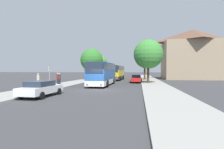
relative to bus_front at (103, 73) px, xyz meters
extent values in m
plane|color=#38383A|center=(0.97, -6.29, -1.84)|extent=(300.00, 300.00, 0.00)
cube|color=gray|center=(-6.03, -6.29, -1.77)|extent=(4.00, 120.00, 0.15)
cube|color=gray|center=(7.97, -6.29, -1.77)|extent=(4.00, 120.00, 0.15)
cube|color=gray|center=(19.29, 21.38, 2.95)|extent=(14.67, 10.83, 9.58)
pyramid|color=brown|center=(19.29, 21.38, 9.36)|extent=(14.67, 10.83, 3.25)
cube|color=silver|center=(0.00, 0.01, -1.22)|extent=(2.57, 10.53, 0.70)
cube|color=#285BA8|center=(0.00, 0.01, -0.16)|extent=(2.57, 10.53, 1.41)
cube|color=#232D3D|center=(0.00, 0.01, 1.02)|extent=(2.60, 10.32, 0.95)
cube|color=#285BA8|center=(0.00, 0.01, 1.55)|extent=(2.52, 10.32, 0.12)
cube|color=#232D3D|center=(0.02, -5.28, 0.87)|extent=(2.28, 0.07, 1.45)
sphere|color=#F4EAC1|center=(-0.87, -5.30, -1.18)|extent=(0.24, 0.24, 0.24)
sphere|color=#F4EAC1|center=(0.91, -5.30, -1.18)|extent=(0.24, 0.24, 0.24)
cylinder|color=black|center=(-1.26, -3.15, -1.34)|extent=(0.30, 1.00, 1.00)
cylinder|color=black|center=(1.28, -3.14, -1.34)|extent=(0.30, 1.00, 1.00)
cylinder|color=black|center=(-1.28, 3.17, -1.34)|extent=(0.30, 1.00, 1.00)
cylinder|color=black|center=(1.26, 3.18, -1.34)|extent=(0.30, 1.00, 1.00)
cube|color=#2D2D2D|center=(0.35, 14.47, -1.22)|extent=(2.67, 10.92, 0.70)
cube|color=yellow|center=(0.35, 14.47, -0.19)|extent=(2.67, 10.92, 1.36)
cube|color=#232D3D|center=(0.35, 14.47, 0.96)|extent=(2.69, 10.70, 0.95)
cube|color=yellow|center=(0.35, 14.47, 1.50)|extent=(2.61, 10.70, 0.12)
cube|color=#232D3D|center=(0.24, 9.01, 0.81)|extent=(2.20, 0.10, 1.45)
sphere|color=#F4EAC1|center=(-0.62, 9.01, -1.18)|extent=(0.24, 0.24, 0.24)
sphere|color=#F4EAC1|center=(1.10, 8.97, -1.18)|extent=(0.24, 0.24, 0.24)
cylinder|color=black|center=(-0.94, 11.24, -1.34)|extent=(0.32, 1.01, 1.00)
cylinder|color=black|center=(1.51, 11.19, -1.34)|extent=(0.32, 1.01, 1.00)
cylinder|color=black|center=(-0.80, 17.76, -1.34)|extent=(0.32, 1.01, 1.00)
cylinder|color=black|center=(1.64, 17.71, -1.34)|extent=(0.32, 1.01, 1.00)
cube|color=silver|center=(-3.08, -12.07, -1.22)|extent=(2.01, 4.74, 0.63)
cube|color=#232D3D|center=(-3.08, -12.26, -0.67)|extent=(1.73, 2.48, 0.48)
cylinder|color=black|center=(-3.99, -10.59, -1.53)|extent=(0.22, 0.63, 0.62)
cylinder|color=black|center=(-2.10, -10.64, -1.53)|extent=(0.22, 0.63, 0.62)
cylinder|color=black|center=(-4.06, -13.50, -1.53)|extent=(0.22, 0.63, 0.62)
cylinder|color=black|center=(-2.17, -13.55, -1.53)|extent=(0.22, 0.63, 0.62)
cube|color=red|center=(5.10, 6.18, -1.20)|extent=(1.93, 4.51, 0.66)
cube|color=#232D3D|center=(5.11, 6.36, -0.61)|extent=(1.64, 2.37, 0.52)
cylinder|color=black|center=(5.94, 4.77, -1.53)|extent=(0.22, 0.63, 0.62)
cylinder|color=black|center=(4.17, 4.84, -1.53)|extent=(0.22, 0.63, 0.62)
cylinder|color=black|center=(6.04, 7.53, -1.53)|extent=(0.22, 0.63, 0.62)
cylinder|color=black|center=(4.27, 7.59, -1.53)|extent=(0.22, 0.63, 0.62)
cylinder|color=gray|center=(-6.48, -4.38, -0.33)|extent=(0.08, 0.08, 2.72)
cube|color=silver|center=(-6.48, -4.38, 0.68)|extent=(0.03, 0.45, 0.60)
cylinder|color=#23232D|center=(-6.12, -2.67, -1.26)|extent=(0.30, 0.30, 0.85)
cylinder|color=maroon|center=(-6.12, -2.67, -0.48)|extent=(0.36, 0.36, 0.71)
sphere|color=tan|center=(-6.12, -2.67, -0.01)|extent=(0.23, 0.23, 0.23)
cylinder|color=#23232D|center=(-7.34, -5.67, -1.26)|extent=(0.30, 0.30, 0.86)
cylinder|color=#B2A899|center=(-7.34, -5.67, -0.47)|extent=(0.36, 0.36, 0.72)
sphere|color=tan|center=(-7.34, -5.67, 0.00)|extent=(0.23, 0.23, 0.23)
cylinder|color=#23232D|center=(-6.53, -1.21, -1.28)|extent=(0.30, 0.30, 0.82)
cylinder|color=#333338|center=(-6.53, -1.21, -0.53)|extent=(0.36, 0.36, 0.68)
sphere|color=tan|center=(-6.53, -1.21, -0.07)|extent=(0.22, 0.22, 0.22)
cylinder|color=#47331E|center=(-6.60, 27.36, -0.25)|extent=(0.40, 0.40, 2.88)
sphere|color=#387F33|center=(-6.60, 27.36, 2.85)|extent=(4.42, 4.42, 4.42)
cylinder|color=#513D23|center=(-5.08, 12.09, -0.40)|extent=(0.40, 0.40, 2.58)
sphere|color=#2D7028|center=(-5.08, 12.09, 2.80)|extent=(5.12, 5.12, 5.12)
cylinder|color=#47331E|center=(6.89, 14.38, -0.01)|extent=(0.40, 0.40, 3.37)
sphere|color=#387F33|center=(6.89, 14.38, 3.40)|extent=(4.60, 4.60, 4.60)
cylinder|color=#47331E|center=(7.15, 4.11, -0.17)|extent=(0.40, 0.40, 3.05)
sphere|color=#387F33|center=(7.15, 4.11, 3.24)|extent=(5.02, 5.02, 5.02)
camera|label=1|loc=(5.56, -26.53, 0.55)|focal=28.00mm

